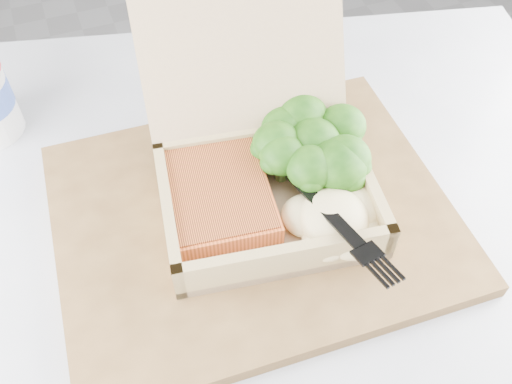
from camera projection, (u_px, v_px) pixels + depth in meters
name	position (u px, v px, depth m)	size (l,w,h in m)	color
cafe_table	(263.00, 354.00, 0.68)	(0.96, 0.96, 0.73)	black
serving_tray	(253.00, 216.00, 0.57)	(0.38, 0.31, 0.02)	brown
takeout_container	(260.00, 154.00, 0.55)	(0.23, 0.26, 0.18)	#A08560
salmon_fillet	(217.00, 195.00, 0.54)	(0.10, 0.13, 0.03)	orange
broccoli_pile	(314.00, 148.00, 0.57)	(0.13, 0.13, 0.05)	#366F18
mashed_potatoes	(334.00, 217.00, 0.52)	(0.10, 0.09, 0.04)	#D2C688
plastic_fork	(311.00, 192.00, 0.52)	(0.04, 0.16, 0.02)	black
receipt	(266.00, 78.00, 0.71)	(0.07, 0.13, 0.00)	white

